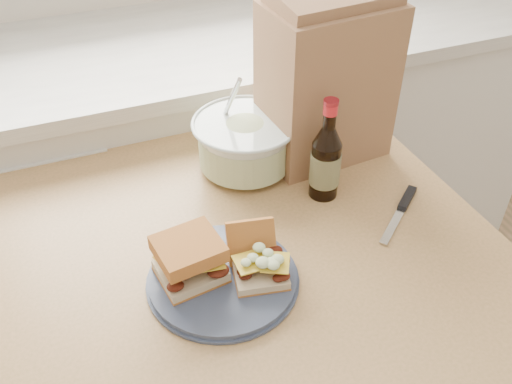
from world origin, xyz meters
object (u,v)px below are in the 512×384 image
object	(u,v)px
beer_bottle	(326,161)
paper_bag	(326,83)
coleslaw_bowl	(245,145)
dining_table	(241,282)
plate	(223,279)

from	to	relation	value
beer_bottle	paper_bag	bearing A→B (deg)	55.79
paper_bag	coleslaw_bowl	bearing A→B (deg)	174.73
paper_bag	dining_table	bearing A→B (deg)	-147.13
paper_bag	plate	bearing A→B (deg)	-143.58
dining_table	beer_bottle	distance (m)	0.31
beer_bottle	coleslaw_bowl	bearing A→B (deg)	119.41
beer_bottle	paper_bag	xyz separation A→B (m)	(0.07, 0.15, 0.09)
dining_table	plate	bearing A→B (deg)	-128.26
beer_bottle	paper_bag	distance (m)	0.19
dining_table	beer_bottle	bearing A→B (deg)	16.98
plate	dining_table	bearing A→B (deg)	53.58
dining_table	coleslaw_bowl	size ratio (longest dim) A/B	4.29
coleslaw_bowl	beer_bottle	xyz separation A→B (m)	(0.12, -0.15, 0.03)
paper_bag	beer_bottle	bearing A→B (deg)	-120.15
dining_table	plate	xyz separation A→B (m)	(-0.07, -0.09, 0.13)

